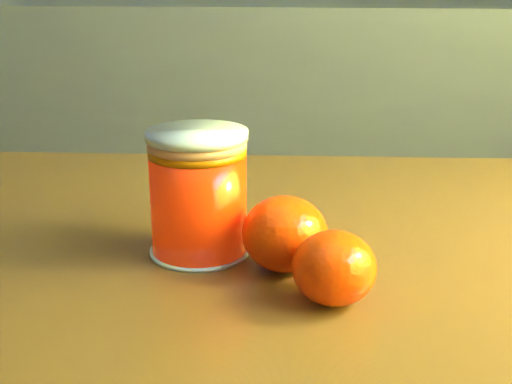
{
  "coord_description": "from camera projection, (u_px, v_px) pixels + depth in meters",
  "views": [
    {
      "loc": [
        0.88,
        -0.31,
        1.0
      ],
      "look_at": [
        0.83,
        0.25,
        0.81
      ],
      "focal_mm": 50.0,
      "sensor_mm": 36.0,
      "label": 1
    }
  ],
  "objects": [
    {
      "name": "orange_back",
      "position": [
        334.0,
        268.0,
        0.5
      ],
      "size": [
        0.07,
        0.07,
        0.05
      ],
      "primitive_type": "ellipsoid",
      "rotation": [
        0.0,
        0.0,
        0.16
      ],
      "color": "#FF3B05",
      "rests_on": "table"
    },
    {
      "name": "orange_front",
      "position": [
        285.0,
        234.0,
        0.55
      ],
      "size": [
        0.07,
        0.07,
        0.06
      ],
      "primitive_type": "ellipsoid",
      "rotation": [
        0.0,
        0.0,
        -0.02
      ],
      "color": "#FF3B05",
      "rests_on": "table"
    },
    {
      "name": "juice_glass",
      "position": [
        198.0,
        194.0,
        0.58
      ],
      "size": [
        0.08,
        0.08,
        0.1
      ],
      "rotation": [
        0.0,
        0.0,
        -0.23
      ],
      "color": "#FF2905",
      "rests_on": "table"
    }
  ]
}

